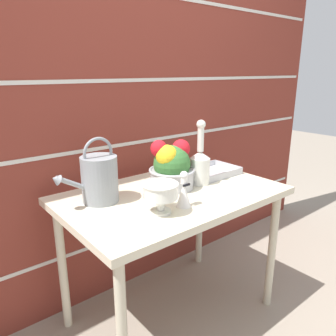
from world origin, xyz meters
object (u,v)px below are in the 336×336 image
at_px(watering_can, 99,178).
at_px(flower_planter, 171,167).
at_px(glass_decanter, 200,164).
at_px(wire_tray, 211,173).
at_px(crystal_pedestal_bowl, 161,192).
at_px(figurine_vase, 184,192).

bearing_deg(watering_can, flower_planter, -10.10).
bearing_deg(glass_decanter, wire_tray, 23.84).
relative_size(watering_can, crystal_pedestal_bowl, 1.96).
relative_size(flower_planter, figurine_vase, 1.54).
xyz_separation_m(watering_can, wire_tray, (0.71, -0.04, -0.11)).
bearing_deg(figurine_vase, wire_tray, 29.73).
relative_size(watering_can, glass_decanter, 0.90).
bearing_deg(glass_decanter, watering_can, 168.13).
xyz_separation_m(crystal_pedestal_bowl, figurine_vase, (0.12, -0.01, -0.03)).
relative_size(flower_planter, glass_decanter, 0.74).
bearing_deg(flower_planter, glass_decanter, -15.97).
height_order(watering_can, flower_planter, watering_can).
bearing_deg(watering_can, glass_decanter, -11.87).
bearing_deg(crystal_pedestal_bowl, glass_decanter, 22.85).
xyz_separation_m(watering_can, figurine_vase, (0.27, -0.29, -0.05)).
bearing_deg(wire_tray, crystal_pedestal_bowl, -156.86).
height_order(watering_can, glass_decanter, glass_decanter).
distance_m(crystal_pedestal_bowl, wire_tray, 0.62).
xyz_separation_m(glass_decanter, figurine_vase, (-0.28, -0.18, -0.04)).
bearing_deg(crystal_pedestal_bowl, wire_tray, 23.14).
xyz_separation_m(crystal_pedestal_bowl, wire_tray, (0.57, 0.24, -0.09)).
distance_m(flower_planter, figurine_vase, 0.26).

